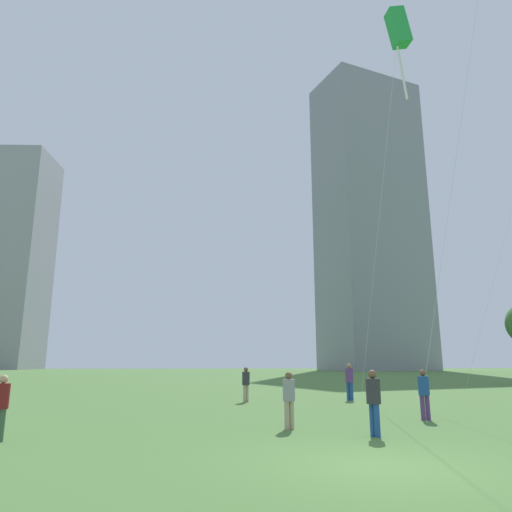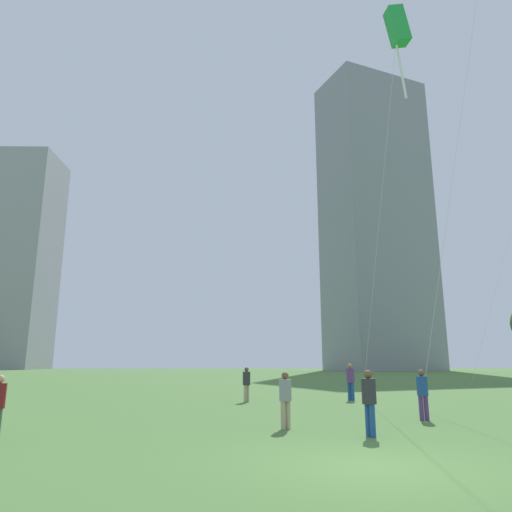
% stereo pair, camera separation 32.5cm
% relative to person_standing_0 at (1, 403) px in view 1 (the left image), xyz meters
% --- Properties ---
extents(ground, '(280.00, 280.00, 0.00)m').
position_rel_person_standing_0_xyz_m(ground, '(8.42, -3.90, -0.94)').
color(ground, '#4C7538').
extents(person_standing_0, '(0.36, 0.36, 1.63)m').
position_rel_person_standing_0_xyz_m(person_standing_0, '(0.00, 0.00, 0.00)').
color(person_standing_0, '#3F593F').
rests_on(person_standing_0, ground).
extents(person_standing_1, '(0.39, 0.39, 1.74)m').
position_rel_person_standing_0_xyz_m(person_standing_1, '(9.71, -0.43, 0.06)').
color(person_standing_1, '#1E478C').
rests_on(person_standing_1, ground).
extents(person_standing_2, '(0.38, 0.38, 1.70)m').
position_rel_person_standing_0_xyz_m(person_standing_2, '(7.49, 11.04, 0.04)').
color(person_standing_2, tan).
rests_on(person_standing_2, ground).
extents(person_standing_3, '(0.37, 0.37, 1.66)m').
position_rel_person_standing_0_xyz_m(person_standing_3, '(7.71, 1.31, 0.02)').
color(person_standing_3, tan).
rests_on(person_standing_3, ground).
extents(person_standing_4, '(0.42, 0.42, 1.87)m').
position_rel_person_standing_0_xyz_m(person_standing_4, '(12.98, 11.34, 0.14)').
color(person_standing_4, '#1E478C').
rests_on(person_standing_4, ground).
extents(person_standing_5, '(0.38, 0.38, 1.69)m').
position_rel_person_standing_0_xyz_m(person_standing_5, '(12.80, 2.83, 0.04)').
color(person_standing_5, '#593372').
rests_on(person_standing_5, ground).
extents(kite_flying_2, '(1.38, 9.75, 17.10)m').
position_rel_person_standing_0_xyz_m(kite_flying_2, '(13.29, 3.64, 15.16)').
color(kite_flying_2, silver).
rests_on(kite_flying_2, ground).
extents(distant_highrise_0, '(18.75, 19.18, 62.72)m').
position_rel_person_standing_0_xyz_m(distant_highrise_0, '(-47.50, 127.57, 30.42)').
color(distant_highrise_0, '#939399').
rests_on(distant_highrise_0, ground).
extents(distant_highrise_1, '(27.57, 21.61, 72.85)m').
position_rel_person_standing_0_xyz_m(distant_highrise_1, '(47.82, 94.12, 35.49)').
color(distant_highrise_1, gray).
rests_on(distant_highrise_1, ground).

